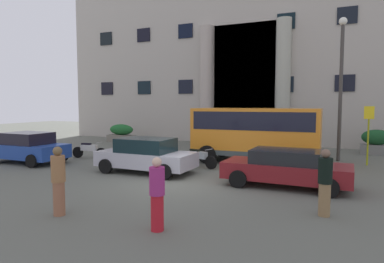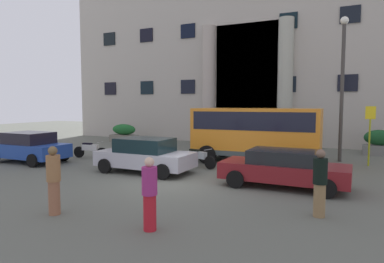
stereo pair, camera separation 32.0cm
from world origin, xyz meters
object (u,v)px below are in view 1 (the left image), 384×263
at_px(parked_estate_mid, 286,168).
at_px(pedestrian_woman_with_bag, 58,181).
at_px(orange_minibus, 256,130).
at_px(hedge_planter_entrance_right, 285,140).
at_px(parked_hatchback_near, 28,147).
at_px(hedge_planter_far_east, 377,143).
at_px(parked_compact_extra, 146,155).
at_px(motorcycle_near_kerb, 89,150).
at_px(pedestrian_man_red_shirt, 325,182).
at_px(pedestrian_man_crossing, 157,194).
at_px(scooter_by_planter, 197,157).
at_px(bus_stop_sign, 368,129).
at_px(lamppost_plaza_centre, 341,78).
at_px(hedge_planter_entrance_left, 121,133).

xyz_separation_m(parked_estate_mid, pedestrian_woman_with_bag, (-4.96, -5.61, 0.24)).
bearing_deg(orange_minibus, pedestrian_woman_with_bag, -107.09).
distance_m(orange_minibus, hedge_planter_entrance_right, 5.18).
height_order(parked_estate_mid, parked_hatchback_near, parked_hatchback_near).
relative_size(hedge_planter_entrance_right, hedge_planter_far_east, 1.07).
xyz_separation_m(parked_compact_extra, motorcycle_near_kerb, (-4.81, 1.92, -0.29)).
bearing_deg(parked_hatchback_near, parked_compact_extra, 2.88).
bearing_deg(pedestrian_man_red_shirt, orange_minibus, -101.39).
distance_m(parked_hatchback_near, pedestrian_man_crossing, 11.74).
xyz_separation_m(hedge_planter_entrance_right, parked_hatchback_near, (-11.06, -9.71, 0.10)).
bearing_deg(motorcycle_near_kerb, pedestrian_man_crossing, -47.28).
bearing_deg(parked_estate_mid, scooter_by_planter, 154.71).
relative_size(bus_stop_sign, motorcycle_near_kerb, 1.36).
bearing_deg(hedge_planter_far_east, bus_stop_sign, -99.81).
bearing_deg(lamppost_plaza_centre, parked_compact_extra, -138.93).
distance_m(hedge_planter_far_east, hedge_planter_entrance_left, 17.44).
height_order(hedge_planter_far_east, pedestrian_man_red_shirt, pedestrian_man_red_shirt).
height_order(bus_stop_sign, motorcycle_near_kerb, bus_stop_sign).
xyz_separation_m(scooter_by_planter, pedestrian_man_red_shirt, (5.74, -4.96, 0.44)).
distance_m(bus_stop_sign, parked_hatchback_near, 16.62).
relative_size(hedge_planter_entrance_right, parked_compact_extra, 0.43).
distance_m(hedge_planter_far_east, parked_compact_extra, 13.55).
relative_size(pedestrian_man_crossing, pedestrian_man_red_shirt, 0.97).
distance_m(scooter_by_planter, pedestrian_woman_with_bag, 7.79).
bearing_deg(scooter_by_planter, hedge_planter_far_east, 59.85).
distance_m(orange_minibus, pedestrian_man_crossing, 9.99).
height_order(bus_stop_sign, pedestrian_man_red_shirt, bus_stop_sign).
bearing_deg(pedestrian_man_red_shirt, lamppost_plaza_centre, -128.72).
height_order(orange_minibus, bus_stop_sign, bus_stop_sign).
height_order(motorcycle_near_kerb, lamppost_plaza_centre, lamppost_plaza_centre).
height_order(pedestrian_man_crossing, pedestrian_woman_with_bag, pedestrian_woman_with_bag).
distance_m(hedge_planter_far_east, pedestrian_woman_with_bag, 17.67).
height_order(motorcycle_near_kerb, pedestrian_woman_with_bag, pedestrian_woman_with_bag).
xyz_separation_m(hedge_planter_entrance_left, pedestrian_woman_with_bag, (8.89, -15.03, 0.27)).
xyz_separation_m(parked_estate_mid, pedestrian_man_red_shirt, (1.42, -2.82, 0.21)).
xyz_separation_m(parked_estate_mid, lamppost_plaza_centre, (1.62, 6.65, 3.54)).
relative_size(parked_compact_extra, pedestrian_woman_with_bag, 2.29).
height_order(hedge_planter_entrance_right, parked_hatchback_near, parked_hatchback_near).
xyz_separation_m(hedge_planter_entrance_left, parked_hatchback_near, (1.31, -9.62, 0.11)).
bearing_deg(hedge_planter_entrance_right, pedestrian_woman_with_bag, -102.98).
distance_m(pedestrian_woman_with_bag, lamppost_plaza_centre, 14.30).
bearing_deg(parked_estate_mid, lamppost_plaza_centre, 77.30).
distance_m(bus_stop_sign, pedestrian_woman_with_bag, 13.94).
relative_size(hedge_planter_entrance_left, pedestrian_man_crossing, 1.26).
height_order(orange_minibus, pedestrian_woman_with_bag, orange_minibus).
bearing_deg(scooter_by_planter, hedge_planter_entrance_right, 84.46).
relative_size(parked_estate_mid, pedestrian_man_crossing, 2.55).
distance_m(hedge_planter_entrance_left, parked_hatchback_near, 9.71).
xyz_separation_m(hedge_planter_entrance_right, pedestrian_woman_with_bag, (-3.49, -15.13, 0.26)).
bearing_deg(pedestrian_man_red_shirt, hedge_planter_entrance_right, -114.27).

